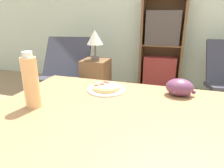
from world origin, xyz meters
TOP-DOWN VIEW (x-y plane):
  - wall_back at (0.00, 2.62)m, footprint 8.00×0.05m
  - dining_table at (-0.05, -0.05)m, footprint 1.35×0.94m
  - pizza_on_plate at (-0.23, 0.24)m, footprint 0.24×0.24m
  - grape_bunch at (0.20, 0.29)m, footprint 0.17×0.13m
  - drink_bottle at (-0.51, -0.09)m, footprint 0.08×0.08m
  - lounge_chair_near at (-1.30, 1.52)m, footprint 0.77×0.87m
  - bookshelf at (-0.05, 2.44)m, footprint 0.67×0.30m
  - side_table at (-0.84, 1.56)m, footprint 0.34×0.34m
  - table_lamp at (-0.84, 1.56)m, footprint 0.21×0.21m

SIDE VIEW (x-z plane):
  - lounge_chair_near at x=-1.30m, z-range -0.15..0.73m
  - side_table at x=-0.84m, z-range 0.00..0.63m
  - dining_table at x=-0.05m, z-range 0.29..1.04m
  - bookshelf at x=-0.05m, z-range -0.06..1.40m
  - pizza_on_plate at x=-0.23m, z-range 0.75..0.78m
  - grape_bunch at x=0.20m, z-range 0.75..0.85m
  - drink_bottle at x=-0.51m, z-range 0.74..1.02m
  - table_lamp at x=-0.84m, z-range 0.71..1.09m
  - wall_back at x=0.00m, z-range 0.00..2.60m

